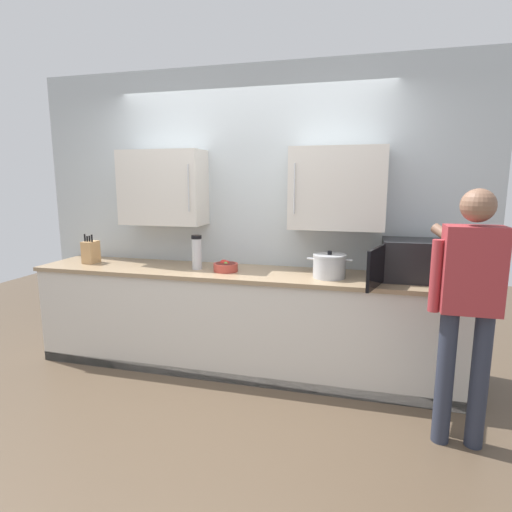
{
  "coord_description": "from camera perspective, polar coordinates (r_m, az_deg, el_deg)",
  "views": [
    {
      "loc": [
        1.03,
        -2.54,
        1.68
      ],
      "look_at": [
        0.15,
        0.8,
        1.06
      ],
      "focal_mm": 29.13,
      "sensor_mm": 36.0,
      "label": 1
    }
  ],
  "objects": [
    {
      "name": "counter_unit",
      "position": [
        3.75,
        -2.05,
        -8.9
      ],
      "size": [
        3.77,
        0.65,
        0.91
      ],
      "color": "beige",
      "rests_on": "ground_plane"
    },
    {
      "name": "microwave_oven",
      "position": [
        3.5,
        20.84,
        -0.55
      ],
      "size": [
        0.66,
        0.77,
        0.32
      ],
      "color": "black",
      "rests_on": "counter_unit"
    },
    {
      "name": "ground_plane",
      "position": [
        3.22,
        -6.67,
        -21.33
      ],
      "size": [
        9.66,
        9.66,
        0.0
      ],
      "primitive_type": "plane",
      "color": "#4C3D2D"
    },
    {
      "name": "fruit_bowl",
      "position": [
        3.62,
        -4.2,
        -1.43
      ],
      "size": [
        0.21,
        0.21,
        0.1
      ],
      "color": "#AD3D33",
      "rests_on": "counter_unit"
    },
    {
      "name": "person_figure",
      "position": [
        2.86,
        27.12,
        -4.99
      ],
      "size": [
        0.44,
        0.55,
        1.64
      ],
      "color": "#282D3D",
      "rests_on": "ground_plane"
    },
    {
      "name": "knife_block",
      "position": [
        4.27,
        -21.74,
        0.53
      ],
      "size": [
        0.11,
        0.15,
        0.28
      ],
      "color": "tan",
      "rests_on": "counter_unit"
    },
    {
      "name": "stock_pot",
      "position": [
        3.42,
        10.03,
        -1.35
      ],
      "size": [
        0.36,
        0.27,
        0.22
      ],
      "color": "#B7BABF",
      "rests_on": "counter_unit"
    },
    {
      "name": "back_wall_tiled",
      "position": [
        3.86,
        -0.77,
        6.23
      ],
      "size": [
        4.21,
        0.44,
        2.7
      ],
      "color": "#B2BCC1",
      "rests_on": "ground_plane"
    },
    {
      "name": "thermos_flask",
      "position": [
        3.72,
        -8.13,
        0.52
      ],
      "size": [
        0.09,
        0.09,
        0.3
      ],
      "color": "#B7BABF",
      "rests_on": "counter_unit"
    }
  ]
}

